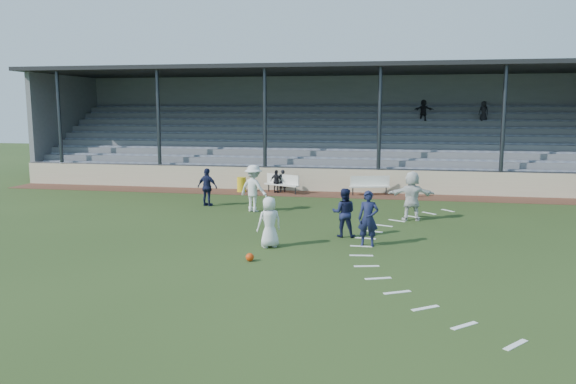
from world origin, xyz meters
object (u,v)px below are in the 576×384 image
(football, at_px, (250,257))
(bench_right, at_px, (370,184))
(player_white_lead, at_px, (269,222))
(player_navy_lead, at_px, (368,219))
(bench_left, at_px, (282,182))
(trash_bin, at_px, (242,184))

(football, bearing_deg, bench_right, 77.89)
(bench_right, distance_m, player_white_lead, 11.67)
(bench_right, relative_size, player_navy_lead, 1.15)
(bench_left, height_order, player_white_lead, player_white_lead)
(bench_left, distance_m, player_navy_lead, 11.55)
(bench_left, xyz_separation_m, player_white_lead, (1.84, -11.20, 0.22))
(bench_left, relative_size, player_navy_lead, 1.12)
(football, xyz_separation_m, player_navy_lead, (3.24, 2.46, 0.77))
(trash_bin, distance_m, player_navy_lead, 12.62)
(bench_right, bearing_deg, trash_bin, 165.99)
(bench_right, distance_m, trash_bin, 6.63)
(trash_bin, xyz_separation_m, player_navy_lead, (7.06, -10.45, 0.49))
(bench_left, relative_size, football, 8.35)
(bench_left, bearing_deg, trash_bin, -155.12)
(trash_bin, bearing_deg, football, -73.52)
(player_navy_lead, bearing_deg, bench_right, 96.27)
(trash_bin, relative_size, player_white_lead, 0.47)
(football, relative_size, player_navy_lead, 0.13)
(player_navy_lead, bearing_deg, football, -138.76)
(bench_left, distance_m, bench_right, 4.46)
(trash_bin, height_order, player_navy_lead, player_navy_lead)
(bench_right, xyz_separation_m, player_white_lead, (-2.62, -11.37, 0.22))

